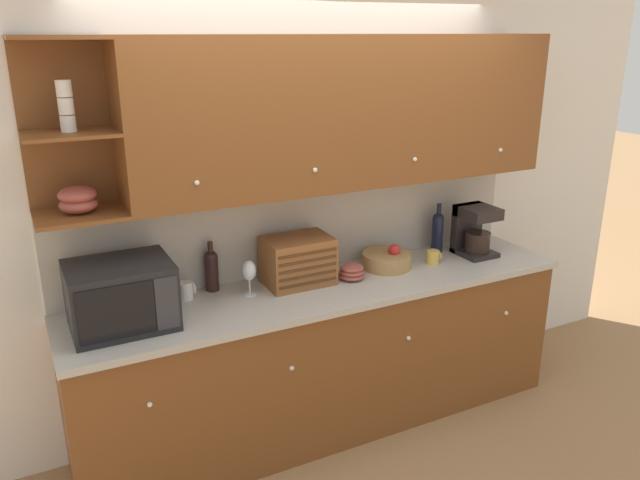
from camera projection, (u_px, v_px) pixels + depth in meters
ground_plane at (306, 398)px, 4.19m from camera, size 24.00×24.00×0.00m
wall_back at (302, 211)px, 3.80m from camera, size 5.39×0.06×2.60m
counter_unit at (327, 356)px, 3.78m from camera, size 3.01×0.64×0.93m
backsplash_panel at (305, 226)px, 3.80m from camera, size 2.99×0.01×0.56m
upper_cabinets at (345, 112)px, 3.50m from camera, size 2.99×0.39×0.84m
microwave at (121, 295)px, 3.08m from camera, size 0.50×0.41×0.33m
mug at (186, 290)px, 3.44m from camera, size 0.09×0.08×0.10m
second_wine_bottle at (211, 268)px, 3.53m from camera, size 0.08×0.08×0.29m
wine_glass at (249, 272)px, 3.46m from camera, size 0.08×0.08×0.20m
bread_box at (298, 261)px, 3.63m from camera, size 0.39×0.28×0.28m
bowl_stack_on_counter at (352, 272)px, 3.72m from camera, size 0.16×0.16×0.09m
fruit_basket at (387, 260)px, 3.90m from camera, size 0.31×0.31×0.15m
mug_blue_second at (433, 257)px, 3.97m from camera, size 0.09×0.08×0.09m
wine_bottle at (438, 230)px, 4.14m from camera, size 0.08×0.08×0.33m
coffee_maker at (474, 230)px, 4.10m from camera, size 0.22×0.25×0.33m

